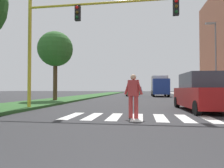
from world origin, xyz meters
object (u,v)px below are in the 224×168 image
tree_mid (55,49)px  sedan_distant (137,91)px  truck_box_delivery (160,86)px  street_lamp_right (215,53)px  pedestrian_performer (133,94)px  suv_crossing (202,93)px  sedan_far_horizon (138,90)px  sedan_midblock (133,91)px  traffic_light_gantry (77,27)px

tree_mid → sedan_distant: 25.78m
truck_box_delivery → sedan_distant: bearing=110.6°
street_lamp_right → pedestrian_performer: street_lamp_right is taller
suv_crossing → truck_box_delivery: 20.34m
pedestrian_performer → sedan_far_horizon: (-0.68, 43.90, -0.17)m
sedan_midblock → sedan_distant: bearing=87.5°
pedestrian_performer → sedan_far_horizon: size_ratio=0.40×
sedan_distant → truck_box_delivery: (3.74, -9.96, 0.86)m
pedestrian_performer → sedan_distant: bearing=91.3°
tree_mid → sedan_midblock: 16.85m
tree_mid → traffic_light_gantry: (4.23, -6.55, -0.24)m
truck_box_delivery → street_lamp_right: bearing=-67.7°
suv_crossing → truck_box_delivery: truck_box_delivery is taller
sedan_far_horizon → suv_crossing: bearing=-84.3°
street_lamp_right → sedan_far_horizon: size_ratio=1.76×
suv_crossing → sedan_far_horizon: (-4.07, 40.75, -0.17)m
tree_mid → sedan_far_horizon: (6.56, 35.12, -3.85)m
tree_mid → sedan_midblock: size_ratio=1.47×
sedan_far_horizon → truck_box_delivery: 20.76m
sedan_far_horizon → traffic_light_gantry: bearing=-93.2°
sedan_midblock → sedan_distant: size_ratio=0.95×
street_lamp_right → pedestrian_performer: 15.21m
sedan_distant → tree_mid: bearing=-104.7°
sedan_midblock → sedan_distant: sedan_midblock is taller
traffic_light_gantry → sedan_midblock: (1.82, 21.82, -3.56)m
traffic_light_gantry → sedan_midblock: bearing=85.2°
street_lamp_right → sedan_midblock: size_ratio=1.83×
street_lamp_right → tree_mid: bearing=-164.5°
sedan_far_horizon → tree_mid: bearing=-100.6°
sedan_distant → sedan_far_horizon: (0.10, 10.46, -0.01)m
street_lamp_right → suv_crossing: 11.07m
sedan_midblock → sedan_far_horizon: bearing=88.5°
suv_crossing → sedan_midblock: bearing=102.4°
street_lamp_right → sedan_midblock: street_lamp_right is taller
sedan_midblock → sedan_far_horizon: (0.51, 19.86, -0.05)m
pedestrian_performer → suv_crossing: size_ratio=0.36×
suv_crossing → pedestrian_performer: bearing=-137.1°
sedan_distant → sedan_far_horizon: 10.46m
street_lamp_right → sedan_midblock: (-8.52, 11.22, -3.79)m
sedan_far_horizon → sedan_distant: bearing=-90.5°
traffic_light_gantry → sedan_distant: size_ratio=2.11×
traffic_light_gantry → truck_box_delivery: traffic_light_gantry is taller
sedan_midblock → street_lamp_right: bearing=-52.8°
tree_mid → suv_crossing: tree_mid is taller
pedestrian_performer → suv_crossing: (3.39, 3.15, -0.00)m
street_lamp_right → sedan_midblock: bearing=127.2°
traffic_light_gantry → sedan_far_horizon: 41.90m
traffic_light_gantry → street_lamp_right: bearing=45.7°
tree_mid → traffic_light_gantry: tree_mid is taller
tree_mid → sedan_distant: (6.46, 24.66, -3.84)m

